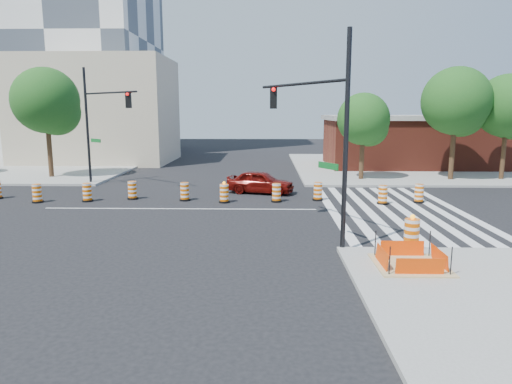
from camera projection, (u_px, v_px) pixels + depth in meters
ground at (180, 209)px, 23.47m from camera, size 120.00×120.00×0.00m
sidewalk_ne at (418, 167)px, 40.76m from camera, size 22.00×22.00×0.15m
sidewalk_nw at (21, 165)px, 41.58m from camera, size 22.00×22.00×0.15m
crosswalk_east at (394, 210)px, 23.22m from camera, size 6.75×13.50×0.01m
lane_centerline at (180, 209)px, 23.47m from camera, size 14.00×0.12×0.01m
excavation_pit at (410, 264)px, 14.36m from camera, size 2.20×2.20×0.90m
brick_storefront at (419, 141)px, 40.37m from camera, size 16.50×8.50×4.60m
beige_midrise at (99, 111)px, 44.52m from camera, size 14.00×10.00×10.00m
red_coupe at (260, 182)px, 27.83m from camera, size 4.40×2.70×1.40m
signal_pole_se at (319, 120)px, 16.94m from camera, size 3.02×4.99×7.55m
signal_pole_nw at (100, 115)px, 29.66m from camera, size 4.60×3.74×7.67m
pit_drum at (412, 235)px, 15.94m from camera, size 0.65×0.65×1.28m
tree_north_b at (47, 104)px, 33.14m from camera, size 4.76×4.76×8.10m
tree_north_c at (364, 122)px, 32.23m from camera, size 3.71×3.68×6.25m
tree_north_d at (456, 105)px, 31.85m from camera, size 4.72×4.72×8.03m
tree_north_e at (508, 110)px, 32.05m from camera, size 4.44×4.44×7.55m
median_drum_1 at (37, 194)px, 24.99m from camera, size 0.60×0.60×1.02m
median_drum_2 at (87, 193)px, 25.30m from camera, size 0.60×0.60×1.02m
median_drum_3 at (132, 191)px, 25.95m from camera, size 0.60×0.60×1.02m
median_drum_4 at (185, 192)px, 25.54m from camera, size 0.60×0.60×1.02m
median_drum_5 at (224, 194)px, 24.98m from camera, size 0.60×0.60×1.18m
median_drum_6 at (276, 193)px, 25.18m from camera, size 0.60×0.60×1.02m
median_drum_7 at (318, 192)px, 25.61m from camera, size 0.60×0.60×1.02m
median_drum_8 at (383, 195)px, 24.55m from camera, size 0.60×0.60×1.02m
median_drum_9 at (419, 194)px, 24.98m from camera, size 0.60×0.60×1.02m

